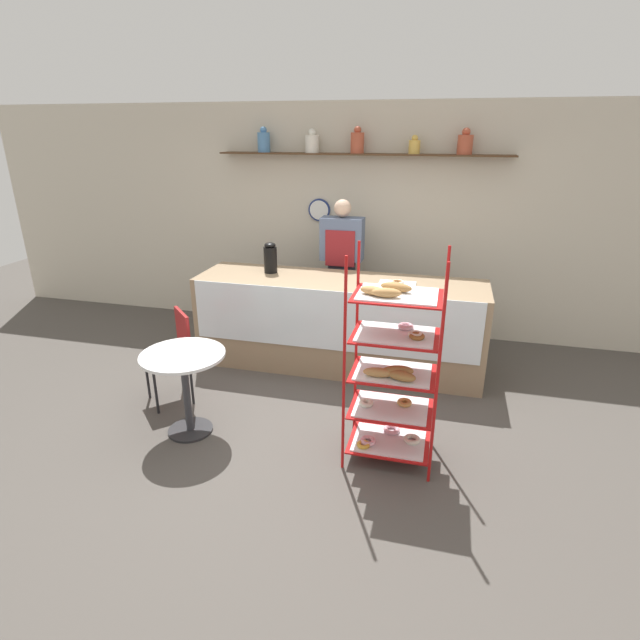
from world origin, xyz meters
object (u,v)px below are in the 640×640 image
Objects in this scene: donut_tray_counter at (397,284)px; person_worker at (342,268)px; cafe_chair at (175,348)px; coffee_carafe at (270,258)px; pastry_rack at (393,369)px; cafe_table at (185,374)px.

person_worker is at bearing 135.90° from donut_tray_counter.
coffee_carafe is (0.52, 1.18, 0.59)m from cafe_chair.
cafe_chair is (-1.19, -1.72, -0.39)m from person_worker.
pastry_rack reaches higher than cafe_chair.
coffee_carafe is (-0.66, -0.54, 0.20)m from person_worker.
cafe_chair is at bearing -124.54° from person_worker.
cafe_table is 2.22× the size of coffee_carafe.
person_worker is 2.38m from cafe_table.
pastry_rack is 0.97× the size of person_worker.
cafe_table is at bearing -135.14° from donut_tray_counter.
coffee_carafe is at bearing 174.15° from donut_tray_counter.
pastry_rack is at bearing -84.52° from donut_tray_counter.
cafe_table is at bearing -177.76° from pastry_rack.
pastry_rack is at bearing -68.51° from person_worker.
person_worker reaches higher than cafe_chair.
donut_tray_counter is (-0.14, 1.45, 0.22)m from pastry_rack.
person_worker is at bearing 39.09° from coffee_carafe.
pastry_rack reaches higher than donut_tray_counter.
person_worker is at bearing 100.18° from cafe_chair.
donut_tray_counter is (0.70, -0.68, 0.06)m from person_worker.
cafe_table is at bearing -110.62° from person_worker.
donut_tray_counter is at bearing -5.85° from coffee_carafe.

